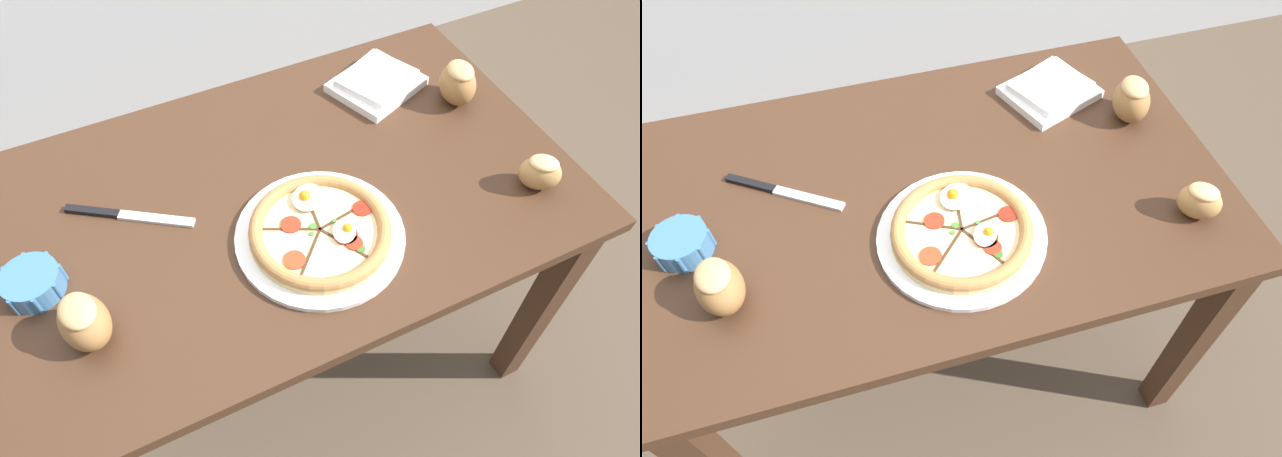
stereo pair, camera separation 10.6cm
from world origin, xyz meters
The scene contains 9 objects.
ground_plane centered at (0.00, 0.00, 0.00)m, with size 12.00×12.00×0.00m, color brown.
dining_table centered at (0.00, 0.00, 0.62)m, with size 1.18×0.74×0.74m.
pizza centered at (0.02, -0.14, 0.76)m, with size 0.32×0.32×0.05m.
ramekin_bowl centered at (-0.48, -0.02, 0.76)m, with size 0.11×0.11×0.05m.
napkin_folded centered at (0.33, 0.20, 0.75)m, with size 0.24×0.22×0.04m.
bread_piece_near centered at (0.47, 0.09, 0.79)m, with size 0.10×0.12×0.09m.
bread_piece_mid centered at (0.47, -0.21, 0.78)m, with size 0.10×0.10×0.07m.
bread_piece_far centered at (-0.41, -0.15, 0.79)m, with size 0.10×0.12×0.09m.
knife_main centered at (-0.30, 0.07, 0.74)m, with size 0.23×0.16×0.01m.
Camera 1 is at (-0.26, -0.71, 1.61)m, focal length 32.00 mm.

